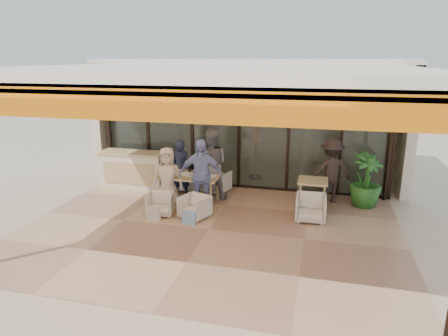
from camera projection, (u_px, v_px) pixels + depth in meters
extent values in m
plane|color=#C6B293|center=(209.00, 230.00, 8.55)|extent=(70.00, 70.00, 0.00)
cube|color=tan|center=(209.00, 230.00, 8.55)|extent=(8.00, 6.00, 0.01)
cube|color=silver|center=(208.00, 72.00, 7.67)|extent=(8.00, 6.00, 0.20)
cube|color=orange|center=(142.00, 103.00, 5.00)|extent=(8.00, 0.12, 0.45)
cube|color=#FC5115|center=(163.00, 89.00, 5.61)|extent=(8.00, 1.50, 0.06)
cylinder|color=black|center=(109.00, 127.00, 11.72)|extent=(0.12, 0.12, 3.20)
cylinder|color=black|center=(391.00, 140.00, 9.90)|extent=(0.12, 0.12, 3.20)
cube|color=#9EADA3|center=(239.00, 132.00, 10.93)|extent=(8.00, 0.03, 3.20)
cube|color=black|center=(239.00, 186.00, 11.34)|extent=(8.00, 0.10, 0.08)
cube|color=black|center=(240.00, 74.00, 10.51)|extent=(8.00, 0.10, 0.08)
cube|color=black|center=(108.00, 126.00, 11.86)|extent=(0.08, 0.10, 3.20)
cube|color=black|center=(148.00, 128.00, 11.56)|extent=(0.08, 0.10, 3.20)
cube|color=black|center=(192.00, 130.00, 11.24)|extent=(0.08, 0.10, 3.20)
cube|color=black|center=(239.00, 132.00, 10.93)|extent=(0.08, 0.10, 3.20)
cube|color=black|center=(289.00, 134.00, 10.61)|extent=(0.08, 0.10, 3.20)
cube|color=black|center=(341.00, 137.00, 10.29)|extent=(0.08, 0.10, 3.20)
cube|color=black|center=(395.00, 139.00, 9.99)|extent=(0.08, 0.10, 3.20)
cube|color=silver|center=(260.00, 112.00, 14.17)|extent=(9.00, 0.25, 3.40)
cube|color=silver|center=(123.00, 115.00, 13.57)|extent=(0.25, 3.50, 3.40)
cube|color=silver|center=(401.00, 125.00, 11.50)|extent=(0.25, 3.50, 3.40)
cube|color=silver|center=(252.00, 63.00, 12.08)|extent=(9.00, 3.50, 0.25)
cube|color=tan|center=(250.00, 171.00, 12.99)|extent=(8.00, 3.50, 0.02)
cylinder|color=silver|center=(201.00, 124.00, 12.82)|extent=(0.40, 0.40, 3.00)
cylinder|color=silver|center=(308.00, 129.00, 12.03)|extent=(0.40, 0.40, 3.00)
cylinder|color=black|center=(209.00, 77.00, 11.96)|extent=(0.03, 0.03, 0.70)
cube|color=black|center=(209.00, 93.00, 12.08)|extent=(0.30, 0.30, 0.40)
sphere|color=#FFBF72|center=(209.00, 93.00, 12.08)|extent=(0.18, 0.18, 0.18)
cylinder|color=black|center=(329.00, 79.00, 11.14)|extent=(0.03, 0.03, 0.70)
cube|color=black|center=(328.00, 95.00, 11.26)|extent=(0.30, 0.30, 0.40)
sphere|color=#FFBF72|center=(328.00, 95.00, 11.26)|extent=(0.18, 0.18, 0.18)
cylinder|color=black|center=(255.00, 177.00, 12.21)|extent=(0.40, 0.40, 0.05)
cylinder|color=black|center=(256.00, 145.00, 11.94)|extent=(0.04, 0.04, 2.10)
cone|color=#E14313|center=(256.00, 123.00, 11.76)|extent=(0.32, 0.32, 1.10)
cube|color=silver|center=(134.00, 170.00, 11.24)|extent=(1.80, 0.60, 1.00)
cube|color=tan|center=(132.00, 153.00, 11.11)|extent=(1.85, 0.65, 0.06)
cube|color=tan|center=(128.00, 173.00, 10.95)|extent=(1.50, 0.02, 0.60)
cube|color=tan|center=(190.00, 176.00, 9.98)|extent=(1.50, 0.90, 0.05)
cube|color=white|center=(190.00, 175.00, 9.97)|extent=(1.30, 0.35, 0.01)
cylinder|color=tan|center=(163.00, 192.00, 9.92)|extent=(0.06, 0.06, 0.70)
cylinder|color=tan|center=(210.00, 196.00, 9.63)|extent=(0.06, 0.06, 0.70)
cylinder|color=tan|center=(172.00, 184.00, 10.52)|extent=(0.06, 0.06, 0.70)
cylinder|color=tan|center=(217.00, 188.00, 10.23)|extent=(0.06, 0.06, 0.70)
cylinder|color=white|center=(171.00, 173.00, 9.92)|extent=(0.06, 0.06, 0.11)
cylinder|color=white|center=(183.00, 170.00, 10.20)|extent=(0.06, 0.06, 0.11)
cylinder|color=white|center=(191.00, 174.00, 9.85)|extent=(0.06, 0.06, 0.11)
cylinder|color=white|center=(204.00, 171.00, 10.05)|extent=(0.06, 0.06, 0.11)
cylinder|color=white|center=(207.00, 176.00, 9.65)|extent=(0.06, 0.06, 0.11)
cylinder|color=#9B4916|center=(171.00, 168.00, 10.22)|extent=(0.07, 0.07, 0.16)
cylinder|color=black|center=(190.00, 168.00, 10.23)|extent=(0.09, 0.09, 0.17)
cylinder|color=black|center=(190.00, 165.00, 10.21)|extent=(0.10, 0.10, 0.01)
cylinder|color=white|center=(169.00, 176.00, 9.79)|extent=(0.22, 0.22, 0.01)
cylinder|color=white|center=(204.00, 179.00, 9.58)|extent=(0.22, 0.22, 0.01)
cylinder|color=white|center=(178.00, 170.00, 10.37)|extent=(0.22, 0.22, 0.01)
cylinder|color=white|center=(211.00, 172.00, 10.16)|extent=(0.22, 0.22, 0.01)
imported|color=silver|center=(187.00, 178.00, 11.07)|extent=(0.77, 0.74, 0.68)
imported|color=silver|center=(216.00, 181.00, 10.87)|extent=(0.79, 0.76, 0.67)
imported|color=silver|center=(160.00, 203.00, 9.30)|extent=(0.70, 0.67, 0.60)
imported|color=silver|center=(194.00, 206.00, 9.10)|extent=(0.74, 0.72, 0.60)
imported|color=#171F34|center=(180.00, 168.00, 10.48)|extent=(0.63, 0.48, 1.54)
imported|color=slate|center=(211.00, 165.00, 10.25)|extent=(1.01, 0.86, 1.83)
imported|color=beige|center=(168.00, 178.00, 9.65)|extent=(0.83, 0.64, 1.52)
imported|color=#7684C5|center=(201.00, 176.00, 9.42)|extent=(1.10, 0.61, 1.77)
cube|color=silver|center=(153.00, 214.00, 8.96)|extent=(0.30, 0.10, 0.34)
cube|color=#99BFD8|center=(189.00, 218.00, 8.76)|extent=(0.30, 0.10, 0.34)
cube|color=tan|center=(313.00, 181.00, 9.56)|extent=(0.70, 0.70, 0.05)
cylinder|color=tan|center=(300.00, 198.00, 9.46)|extent=(0.05, 0.05, 0.70)
cylinder|color=tan|center=(324.00, 200.00, 9.33)|extent=(0.05, 0.05, 0.70)
cylinder|color=tan|center=(301.00, 191.00, 9.98)|extent=(0.05, 0.05, 0.70)
cylinder|color=tan|center=(324.00, 193.00, 9.85)|extent=(0.05, 0.05, 0.70)
imported|color=silver|center=(311.00, 207.00, 8.96)|extent=(0.68, 0.64, 0.68)
imported|color=black|center=(331.00, 171.00, 9.97)|extent=(1.21, 0.90, 1.66)
imported|color=#1E5919|center=(366.00, 180.00, 9.73)|extent=(1.07, 1.07, 1.36)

